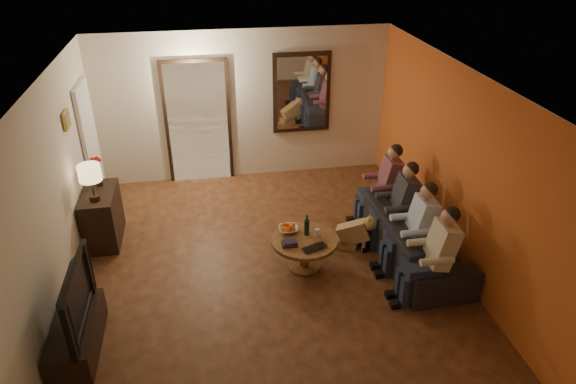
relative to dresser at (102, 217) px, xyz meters
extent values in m
cube|color=#3E2010|center=(2.25, -1.22, -0.39)|extent=(5.00, 6.00, 0.01)
cube|color=white|center=(2.25, -1.22, 2.21)|extent=(5.00, 6.00, 0.01)
cube|color=beige|center=(2.25, 1.78, 0.91)|extent=(5.00, 0.02, 2.60)
cube|color=beige|center=(-0.25, -1.22, 0.91)|extent=(0.02, 6.00, 2.60)
cube|color=beige|center=(4.75, -1.22, 0.91)|extent=(0.02, 6.00, 2.60)
cube|color=orange|center=(4.74, -1.22, 0.91)|extent=(0.01, 6.00, 2.60)
cube|color=#FFE0A5|center=(1.45, 1.76, 0.66)|extent=(1.00, 0.06, 2.10)
cube|color=black|center=(1.45, 1.75, 0.66)|extent=(1.12, 0.04, 2.22)
cube|color=silver|center=(1.70, 1.77, 0.51)|extent=(0.45, 0.03, 1.70)
cube|color=black|center=(3.25, 1.74, 1.11)|extent=(1.00, 0.05, 1.40)
cube|color=white|center=(3.25, 1.71, 1.11)|extent=(0.86, 0.02, 1.26)
cube|color=white|center=(-0.21, 1.08, 0.63)|extent=(0.06, 0.85, 2.04)
cube|color=#B28C33|center=(-0.22, 0.08, 1.46)|extent=(0.03, 0.28, 0.24)
cube|color=brown|center=(-0.21, 0.08, 1.46)|extent=(0.01, 0.22, 0.18)
cube|color=black|center=(0.00, 0.00, 0.00)|extent=(0.45, 0.88, 0.78)
cube|color=black|center=(0.00, -2.18, -0.20)|extent=(0.45, 1.12, 0.37)
imported|color=black|center=(0.00, -2.18, 0.32)|extent=(1.17, 0.15, 0.68)
imported|color=black|center=(4.24, -1.14, -0.06)|extent=(2.26, 0.95, 0.65)
cylinder|color=brown|center=(2.73, -1.15, -0.17)|extent=(1.07, 1.07, 0.45)
imported|color=white|center=(2.55, -0.93, 0.09)|extent=(0.26, 0.26, 0.06)
cylinder|color=silver|center=(2.91, -1.10, 0.11)|extent=(0.06, 0.06, 0.10)
imported|color=black|center=(2.83, -1.43, 0.07)|extent=(0.38, 0.32, 0.03)
camera|label=1|loc=(1.56, -6.66, 3.85)|focal=32.00mm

